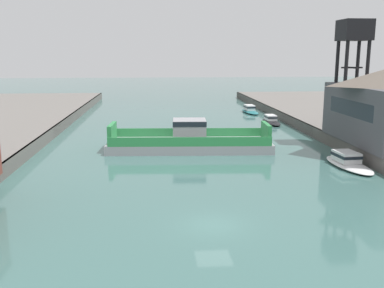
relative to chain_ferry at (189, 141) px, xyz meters
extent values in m
plane|color=#3D6660|center=(-0.19, -24.36, -1.14)|extent=(400.00, 400.00, 0.00)
cube|color=#4C4742|center=(-18.60, -4.36, -0.36)|extent=(0.30, 140.00, 1.57)
cube|color=#4C4742|center=(18.22, -4.36, -0.36)|extent=(0.30, 140.00, 1.57)
cube|color=#939399|center=(0.00, 0.00, -0.59)|extent=(20.32, 7.61, 1.10)
cube|color=#2D8947|center=(0.19, 3.15, 0.51)|extent=(19.15, 1.25, 1.10)
cube|color=#2D8947|center=(-0.19, -3.15, 0.51)|extent=(19.15, 1.25, 1.10)
cube|color=#939399|center=(0.00, 0.00, 1.32)|extent=(4.20, 3.77, 2.71)
cube|color=black|center=(0.00, 0.00, 2.32)|extent=(4.24, 3.81, 0.60)
cube|color=#2D8947|center=(9.47, -0.56, 1.06)|extent=(0.77, 4.53, 2.20)
cube|color=#2D8947|center=(-9.47, 0.56, 1.06)|extent=(0.77, 4.53, 2.20)
ellipsoid|color=#237075|center=(14.97, 33.89, -0.90)|extent=(2.99, 8.26, 0.48)
cube|color=silver|center=(14.93, 34.50, -0.12)|extent=(1.88, 2.95, 1.08)
cube|color=black|center=(14.93, 34.50, 0.02)|extent=(1.94, 3.04, 0.33)
ellipsoid|color=white|center=(16.07, -9.75, -0.91)|extent=(3.57, 8.48, 0.47)
cube|color=silver|center=(16.02, -9.13, -0.14)|extent=(2.27, 3.05, 1.06)
cube|color=black|center=(16.02, -9.13, -0.01)|extent=(2.33, 3.14, 0.32)
ellipsoid|color=black|center=(15.57, 19.71, -0.87)|extent=(2.48, 7.61, 0.54)
cube|color=silver|center=(15.55, 20.27, -0.14)|extent=(1.67, 2.68, 0.91)
cube|color=black|center=(15.55, 20.27, -0.03)|extent=(1.72, 2.76, 0.27)
cube|color=black|center=(17.98, -4.97, 4.47)|extent=(0.08, 11.02, 1.83)
cylinder|color=black|center=(19.16, 2.26, 6.28)|extent=(0.44, 0.44, 11.71)
cylinder|color=black|center=(21.88, 2.26, 6.28)|extent=(0.44, 0.44, 11.71)
cylinder|color=black|center=(19.16, -0.46, 6.28)|extent=(0.44, 0.44, 11.71)
cylinder|color=black|center=(21.88, -0.46, 6.28)|extent=(0.44, 0.44, 11.71)
cube|color=black|center=(20.52, 0.90, 4.53)|extent=(2.72, 0.20, 0.20)
cube|color=black|center=(20.52, 0.90, 4.53)|extent=(0.20, 2.72, 0.20)
cube|color=black|center=(20.52, 0.90, 8.86)|extent=(2.72, 0.20, 0.20)
cube|color=black|center=(20.52, 0.90, 8.86)|extent=(0.20, 2.72, 0.20)
cube|color=black|center=(20.52, 0.90, 13.41)|extent=(3.53, 3.53, 2.54)
camera|label=1|loc=(-4.05, -52.63, 10.46)|focal=40.78mm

